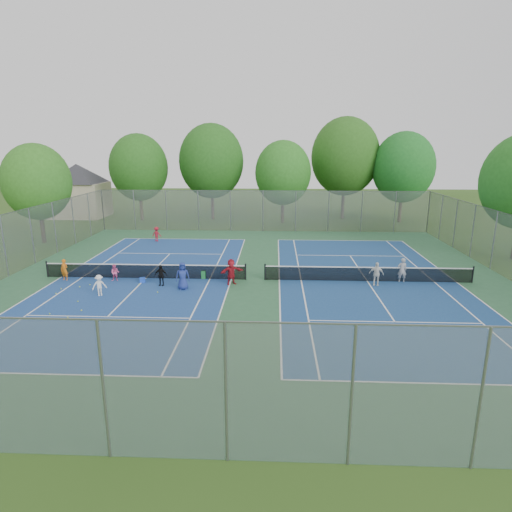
{
  "coord_description": "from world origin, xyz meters",
  "views": [
    {
      "loc": [
        1.21,
        -25.7,
        8.17
      ],
      "look_at": [
        0.0,
        1.0,
        1.3
      ],
      "focal_mm": 30.0,
      "sensor_mm": 36.0,
      "label": 1
    }
  ],
  "objects": [
    {
      "name": "ground",
      "position": [
        0.0,
        0.0,
        0.0
      ],
      "size": [
        120.0,
        120.0,
        0.0
      ],
      "primitive_type": "plane",
      "color": "#2C4D18",
      "rests_on": "ground"
    },
    {
      "name": "court_pad",
      "position": [
        0.0,
        0.0,
        0.01
      ],
      "size": [
        32.0,
        32.0,
        0.01
      ],
      "primitive_type": "cube",
      "color": "#2B5B39",
      "rests_on": "ground"
    },
    {
      "name": "court_left",
      "position": [
        -7.0,
        0.0,
        0.02
      ],
      "size": [
        10.97,
        23.77,
        0.01
      ],
      "primitive_type": "cube",
      "color": "navy",
      "rests_on": "court_pad"
    },
    {
      "name": "court_right",
      "position": [
        7.0,
        0.0,
        0.02
      ],
      "size": [
        10.97,
        23.77,
        0.01
      ],
      "primitive_type": "cube",
      "color": "navy",
      "rests_on": "court_pad"
    },
    {
      "name": "net_left",
      "position": [
        -7.0,
        0.0,
        0.46
      ],
      "size": [
        12.87,
        0.1,
        0.91
      ],
      "primitive_type": "cube",
      "color": "black",
      "rests_on": "ground"
    },
    {
      "name": "net_right",
      "position": [
        7.0,
        0.0,
        0.46
      ],
      "size": [
        12.87,
        0.1,
        0.91
      ],
      "primitive_type": "cube",
      "color": "black",
      "rests_on": "ground"
    },
    {
      "name": "fence_north",
      "position": [
        0.0,
        16.0,
        2.0
      ],
      "size": [
        32.0,
        0.1,
        4.0
      ],
      "primitive_type": "cube",
      "color": "gray",
      "rests_on": "ground"
    },
    {
      "name": "fence_south",
      "position": [
        0.0,
        -16.0,
        2.0
      ],
      "size": [
        32.0,
        0.1,
        4.0
      ],
      "primitive_type": "cube",
      "color": "gray",
      "rests_on": "ground"
    },
    {
      "name": "fence_west",
      "position": [
        -16.0,
        0.0,
        2.0
      ],
      "size": [
        0.1,
        32.0,
        4.0
      ],
      "primitive_type": "cube",
      "rotation": [
        0.0,
        0.0,
        1.57
      ],
      "color": "gray",
      "rests_on": "ground"
    },
    {
      "name": "house",
      "position": [
        -22.0,
        24.0,
        4.21
      ],
      "size": [
        11.03,
        11.03,
        7.3
      ],
      "color": "#B7A88C",
      "rests_on": "ground"
    },
    {
      "name": "tree_nw",
      "position": [
        -14.0,
        22.0,
        5.89
      ],
      "size": [
        6.4,
        6.4,
        9.58
      ],
      "color": "#443326",
      "rests_on": "ground"
    },
    {
      "name": "tree_nl",
      "position": [
        -6.0,
        23.0,
        6.54
      ],
      "size": [
        7.2,
        7.2,
        10.69
      ],
      "color": "#443326",
      "rests_on": "ground"
    },
    {
      "name": "tree_nc",
      "position": [
        2.0,
        21.0,
        5.39
      ],
      "size": [
        6.0,
        6.0,
        8.85
      ],
      "color": "#443326",
      "rests_on": "ground"
    },
    {
      "name": "tree_nr",
      "position": [
        9.0,
        24.0,
        7.04
      ],
      "size": [
        7.6,
        7.6,
        11.42
      ],
      "color": "#443326",
      "rests_on": "ground"
    },
    {
      "name": "tree_ne",
      "position": [
        15.0,
        22.0,
        5.97
      ],
      "size": [
        6.6,
        6.6,
        9.77
      ],
      "color": "#443326",
      "rests_on": "ground"
    },
    {
      "name": "tree_side_w",
      "position": [
        -19.0,
        10.0,
        5.24
      ],
      "size": [
        5.6,
        5.6,
        8.47
      ],
      "color": "#443326",
      "rests_on": "ground"
    },
    {
      "name": "ball_crate",
      "position": [
        -6.96,
        -0.81,
        0.14
      ],
      "size": [
        0.41,
        0.41,
        0.28
      ],
      "primitive_type": "cube",
      "rotation": [
        0.0,
        0.0,
        0.26
      ],
      "color": "blue",
      "rests_on": "ground"
    },
    {
      "name": "ball_hopper",
      "position": [
        -3.29,
        0.11,
        0.26
      ],
      "size": [
        0.27,
        0.27,
        0.52
      ],
      "primitive_type": "cube",
      "rotation": [
        0.0,
        0.0,
        -0.01
      ],
      "color": "green",
      "rests_on": "ground"
    },
    {
      "name": "student_a",
      "position": [
        -11.94,
        -0.6,
        0.68
      ],
      "size": [
        0.56,
        0.44,
        1.36
      ],
      "primitive_type": "imported",
      "rotation": [
        0.0,
        0.0,
        -0.25
      ],
      "color": "orange",
      "rests_on": "ground"
    },
    {
      "name": "student_b",
      "position": [
        -8.72,
        -0.6,
        0.53
      ],
      "size": [
        0.56,
        0.46,
        1.07
      ],
      "primitive_type": "imported",
      "rotation": [
        0.0,
        0.0,
        0.12
      ],
      "color": "#F05D96",
      "rests_on": "ground"
    },
    {
      "name": "student_c",
      "position": [
        -8.61,
        -3.34,
        0.61
      ],
      "size": [
        0.91,
        0.79,
        1.22
      ],
      "primitive_type": "imported",
      "rotation": [
        0.0,
        0.0,
        0.53
      ],
      "color": "white",
      "rests_on": "ground"
    },
    {
      "name": "student_d",
      "position": [
        -5.62,
        -1.41,
        0.65
      ],
      "size": [
        0.77,
        0.32,
        1.3
      ],
      "primitive_type": "imported",
      "rotation": [
        0.0,
        0.0,
        0.0
      ],
      "color": "black",
      "rests_on": "ground"
    },
    {
      "name": "student_e",
      "position": [
        -4.16,
        -2.03,
        0.82
      ],
      "size": [
        0.91,
        0.7,
        1.65
      ],
      "primitive_type": "imported",
      "rotation": [
        0.0,
        0.0,
        0.24
      ],
      "color": "navy",
      "rests_on": "ground"
    },
    {
      "name": "student_f",
      "position": [
        -1.41,
        -0.95,
        0.8
      ],
      "size": [
        1.52,
        1.13,
        1.59
      ],
      "primitive_type": "imported",
      "rotation": [
        0.0,
        0.0,
        0.51
      ],
      "color": "#A51722",
      "rests_on": "ground"
    },
    {
      "name": "child_far_baseline",
      "position": [
        -9.23,
        10.85,
        0.65
      ],
      "size": [
        0.93,
        0.67,
        1.3
      ],
      "primitive_type": "imported",
      "rotation": [
        0.0,
        0.0,
        2.91
      ],
      "color": "maroon",
      "rests_on": "ground"
    },
    {
      "name": "instructor",
      "position": [
        9.07,
        -0.03,
        0.77
      ],
      "size": [
        0.57,
        0.37,
        1.54
      ],
      "primitive_type": "imported",
      "rotation": [
        0.0,
        0.0,
        3.13
      ],
      "color": "#99999C",
      "rests_on": "ground"
    },
    {
      "name": "teen_court_b",
      "position": [
        7.34,
        -0.75,
        0.73
      ],
      "size": [
        0.91,
        0.54,
        1.45
      ],
      "primitive_type": "imported",
      "rotation": [
        0.0,
        0.0,
        -0.23
      ],
      "color": "silver",
      "rests_on": "ground"
    },
    {
      "name": "tennis_ball_0",
      "position": [
        -6.36,
        -6.94,
        0.03
      ],
      "size": [
        0.07,
        0.07,
        0.07
      ],
      "primitive_type": "sphere",
      "color": "#BAE435",
      "rests_on": "ground"
    },
    {
      "name": "tennis_ball_1",
      "position": [
        -9.95,
        -1.56,
        0.03
      ],
      "size": [
        0.07,
        0.07,
        0.07
      ],
      "primitive_type": "sphere",
      "color": "#AFD030",
      "rests_on": "ground"
    },
    {
      "name": "tennis_ball_2",
      "position": [
        -5.49,
        -2.75,
        0.03
      ],
      "size": [
        0.07,
        0.07,
        0.07
      ],
      "primitive_type": "sphere",
      "color": "#C6DA32",
      "rests_on": "ground"
    },
    {
      "name": "tennis_ball_3",
      "position": [
        -8.88,
        -6.65,
        0.03
      ],
      "size": [
        0.07,
        0.07,
        0.07
      ],
      "primitive_type": "sphere",
      "color": "#B2C62E",
      "rests_on": "ground"
    },
    {
      "name": "tennis_ball_4",
      "position": [
        -8.49,
        -6.91,
        0.03
      ],
      "size": [
        0.07,
        0.07,
        0.07
      ],
      "primitive_type": "sphere",
      "color": "#DCEA36",
      "rests_on": "ground"
    },
    {
      "name": "tennis_ball_5",
      "position": [
        -10.01,
        -6.22,
        0.03
      ],
      "size": [
        0.07,
        0.07,
        0.07
      ],
      "primitive_type": "sphere",
      "color": "#B7E134",
      "rests_on": "ground"
    },
    {
      "name": "tennis_ball_6",
      "position": [
        -11.21,
        -3.24,
        0.03
      ],
      "size": [
        0.07,
        0.07,
        0.07
      ],
      "primitive_type": "sphere",
      "color": "#C3E435",
      "rests_on": "ground"
    },
    {
      "name": "tennis_ball_7",
      "position": [
        -11.32,
        -2.42,
        0.03
      ],
      "size": [
        0.07,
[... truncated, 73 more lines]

